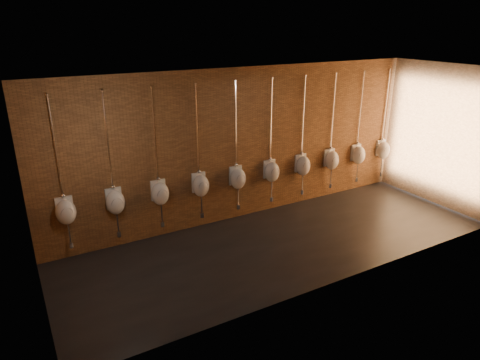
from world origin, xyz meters
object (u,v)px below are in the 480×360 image
object	(u,v)px
urinal_1	(115,202)
urinal_4	(238,178)
urinal_9	(383,150)
urinal_7	(332,160)
urinal_6	(303,165)
urinal_5	(272,171)
urinal_2	(160,193)
urinal_8	(358,154)
urinal_0	(66,211)
urinal_3	(201,185)

from	to	relation	value
urinal_1	urinal_4	distance (m)	2.56
urinal_9	urinal_7	bearing A→B (deg)	180.00
urinal_9	urinal_6	bearing A→B (deg)	180.00
urinal_4	urinal_7	xyz separation A→B (m)	(2.56, 0.00, 0.00)
urinal_5	urinal_2	bearing A→B (deg)	180.00
urinal_8	urinal_4	bearing A→B (deg)	180.00
urinal_0	urinal_9	xyz separation A→B (m)	(7.68, 0.00, 0.00)
urinal_3	urinal_8	size ratio (longest dim) A/B	1.00
urinal_0	urinal_6	world-z (taller)	same
urinal_4	urinal_8	size ratio (longest dim) A/B	1.00
urinal_0	urinal_1	size ratio (longest dim) A/B	1.00
urinal_1	urinal_4	xyz separation A→B (m)	(2.56, 0.00, 0.00)
urinal_6	urinal_8	bearing A→B (deg)	0.00
urinal_7	urinal_9	xyz separation A→B (m)	(1.71, 0.00, 0.00)
urinal_1	urinal_5	xyz separation A→B (m)	(3.41, 0.00, 0.00)
urinal_1	urinal_8	xyz separation A→B (m)	(5.97, 0.00, 0.00)
urinal_3	urinal_5	size ratio (longest dim) A/B	1.00
urinal_7	urinal_3	bearing A→B (deg)	180.00
urinal_8	urinal_9	distance (m)	0.85
urinal_3	urinal_7	size ratio (longest dim) A/B	1.00
urinal_1	urinal_7	bearing A→B (deg)	0.00
urinal_6	urinal_4	bearing A→B (deg)	180.00
urinal_2	urinal_6	xyz separation A→B (m)	(3.41, 0.00, 0.00)
urinal_9	urinal_0	bearing A→B (deg)	180.00
urinal_4	urinal_9	bearing A→B (deg)	0.00
urinal_5	urinal_6	world-z (taller)	same
urinal_3	urinal_7	distance (m)	3.41
urinal_6	urinal_8	world-z (taller)	same
urinal_2	urinal_3	world-z (taller)	same
urinal_4	urinal_5	bearing A→B (deg)	0.00
urinal_4	urinal_5	distance (m)	0.85
urinal_7	urinal_8	bearing A→B (deg)	0.00
urinal_3	urinal_9	bearing A→B (deg)	0.00
urinal_5	urinal_4	bearing A→B (deg)	180.00
urinal_2	urinal_9	bearing A→B (deg)	0.00
urinal_1	urinal_7	distance (m)	5.12
urinal_0	urinal_3	xyz separation A→B (m)	(2.56, 0.00, 0.00)
urinal_0	urinal_1	distance (m)	0.85
urinal_3	urinal_7	bearing A→B (deg)	0.00
urinal_4	urinal_2	bearing A→B (deg)	180.00
urinal_9	urinal_8	bearing A→B (deg)	180.00
urinal_2	urinal_9	distance (m)	5.97
urinal_6	urinal_8	xyz separation A→B (m)	(1.71, 0.00, 0.00)
urinal_8	urinal_9	bearing A→B (deg)	0.00
urinal_2	urinal_8	bearing A→B (deg)	0.00
urinal_3	urinal_9	xyz separation A→B (m)	(5.12, 0.00, 0.00)
urinal_1	urinal_4	size ratio (longest dim) A/B	1.00
urinal_0	urinal_2	xyz separation A→B (m)	(1.71, 0.00, 0.00)
urinal_3	urinal_8	xyz separation A→B (m)	(4.26, 0.00, 0.00)
urinal_0	urinal_9	world-z (taller)	same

